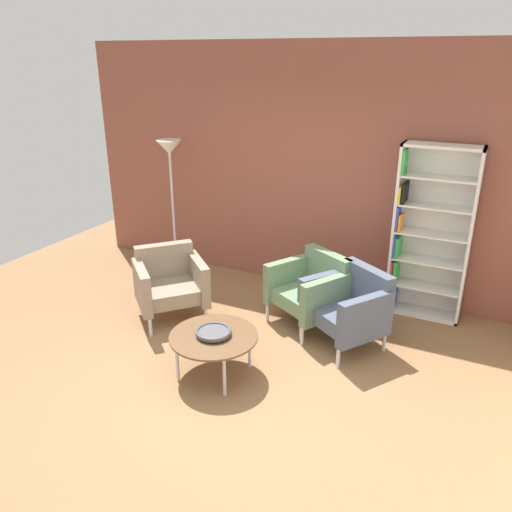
# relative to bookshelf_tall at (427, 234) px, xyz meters

# --- Properties ---
(ground_plane) EXTENTS (8.32, 8.32, 0.00)m
(ground_plane) POSITION_rel_bookshelf_tall_xyz_m (-1.29, -2.26, -0.93)
(ground_plane) COLOR olive
(brick_back_panel) EXTENTS (6.40, 0.12, 2.90)m
(brick_back_panel) POSITION_rel_bookshelf_tall_xyz_m (-1.29, 0.20, 0.52)
(brick_back_panel) COLOR brown
(brick_back_panel) RESTS_ON ground_plane
(bookshelf_tall) EXTENTS (0.80, 0.30, 1.90)m
(bookshelf_tall) POSITION_rel_bookshelf_tall_xyz_m (0.00, 0.00, 0.00)
(bookshelf_tall) COLOR silver
(bookshelf_tall) RESTS_ON ground_plane
(coffee_table_low) EXTENTS (0.80, 0.80, 0.40)m
(coffee_table_low) POSITION_rel_bookshelf_tall_xyz_m (-1.47, -2.07, -0.56)
(coffee_table_low) COLOR brown
(coffee_table_low) RESTS_ON ground_plane
(decorative_bowl) EXTENTS (0.32, 0.32, 0.05)m
(decorative_bowl) POSITION_rel_bookshelf_tall_xyz_m (-1.47, -2.07, -0.50)
(decorative_bowl) COLOR #4C4C51
(decorative_bowl) RESTS_ON coffee_table_low
(armchair_by_bookshelf) EXTENTS (0.95, 0.95, 0.78)m
(armchair_by_bookshelf) POSITION_rel_bookshelf_tall_xyz_m (-2.47, -1.32, -0.52)
(armchair_by_bookshelf) COLOR gray
(armchair_by_bookshelf) RESTS_ON ground_plane
(armchair_spare_guest) EXTENTS (0.93, 0.91, 0.78)m
(armchair_spare_guest) POSITION_rel_bookshelf_tall_xyz_m (-1.01, -0.80, -0.52)
(armchair_spare_guest) COLOR slate
(armchair_spare_guest) RESTS_ON ground_plane
(armchair_near_window) EXTENTS (0.94, 0.93, 0.78)m
(armchair_near_window) POSITION_rel_bookshelf_tall_xyz_m (-0.54, -1.01, -0.52)
(armchair_near_window) COLOR #4C566B
(armchair_near_window) RESTS_ON ground_plane
(floor_lamp_torchiere) EXTENTS (0.32, 0.32, 1.74)m
(floor_lamp_torchiere) POSITION_rel_bookshelf_tall_xyz_m (-3.19, -0.16, 0.52)
(floor_lamp_torchiere) COLOR silver
(floor_lamp_torchiere) RESTS_ON ground_plane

